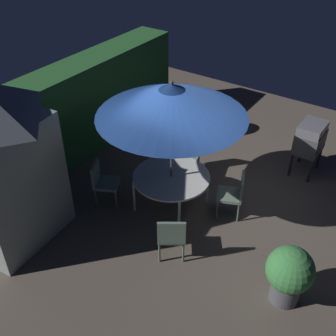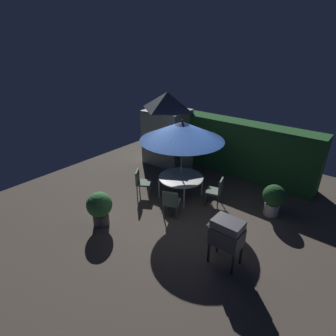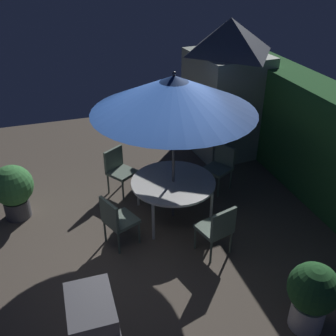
# 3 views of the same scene
# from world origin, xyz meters

# --- Properties ---
(ground_plane) EXTENTS (11.00, 11.00, 0.00)m
(ground_plane) POSITION_xyz_m (0.00, 0.00, 0.00)
(ground_plane) COLOR brown
(hedge_backdrop) EXTENTS (6.31, 0.84, 2.08)m
(hedge_backdrop) POSITION_xyz_m (0.00, 3.50, 1.04)
(hedge_backdrop) COLOR #28602D
(hedge_backdrop) RESTS_ON ground
(garden_shed) EXTENTS (1.89, 1.67, 2.99)m
(garden_shed) POSITION_xyz_m (-2.61, 2.57, 1.52)
(garden_shed) COLOR gray
(garden_shed) RESTS_ON ground
(patio_table) EXTENTS (1.47, 1.47, 0.73)m
(patio_table) POSITION_xyz_m (-0.41, 0.59, 0.69)
(patio_table) COLOR white
(patio_table) RESTS_ON ground
(patio_umbrella) EXTENTS (2.62, 2.62, 2.66)m
(patio_umbrella) POSITION_xyz_m (-0.41, 0.59, 2.31)
(patio_umbrella) COLOR #4C4C51
(patio_umbrella) RESTS_ON ground
(bbq_grill) EXTENTS (0.70, 0.51, 1.20)m
(bbq_grill) POSITION_xyz_m (2.19, -1.17, 0.85)
(bbq_grill) COLOR #47474C
(bbq_grill) RESTS_ON ground
(chair_near_shed) EXTENTS (0.64, 0.64, 0.90)m
(chair_near_shed) POSITION_xyz_m (-1.52, -0.15, 0.52)
(chair_near_shed) COLOR slate
(chair_near_shed) RESTS_ON ground
(chair_far_side) EXTENTS (0.61, 0.61, 0.90)m
(chair_far_side) POSITION_xyz_m (0.06, -0.51, 0.52)
(chair_far_side) COLOR slate
(chair_far_side) RESTS_ON ground
(chair_toward_hedge) EXTENTS (0.57, 0.57, 0.90)m
(chair_toward_hedge) POSITION_xyz_m (0.75, 0.92, 0.52)
(chair_toward_hedge) COLOR slate
(chair_toward_hedge) RESTS_ON ground
(chair_toward_house) EXTENTS (0.62, 0.63, 0.90)m
(chair_toward_house) POSITION_xyz_m (-1.04, 1.78, 0.52)
(chair_toward_house) COLOR slate
(chair_toward_house) RESTS_ON ground
(potted_plant_by_shed) EXTENTS (0.72, 0.72, 1.02)m
(potted_plant_by_shed) POSITION_xyz_m (-1.25, -2.08, 0.58)
(potted_plant_by_shed) COLOR #4C4C51
(potted_plant_by_shed) RESTS_ON ground
(potted_plant_by_grill) EXTENTS (0.64, 0.64, 0.99)m
(potted_plant_by_grill) POSITION_xyz_m (2.35, 1.47, 0.57)
(potted_plant_by_grill) COLOR silver
(potted_plant_by_grill) RESTS_ON ground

